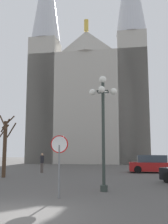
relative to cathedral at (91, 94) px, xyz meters
name	(u,v)px	position (x,y,z in m)	size (l,w,h in m)	color
ground_plane	(6,215)	(2.76, -34.47, -11.15)	(120.00, 120.00, 0.00)	#514F4C
cathedral	(91,94)	(0.00, 0.00, 0.00)	(18.41, 14.22, 37.06)	#ADA89E
stop_sign	(59,154)	(3.57, -31.40, -9.31)	(0.76, 0.09, 2.63)	slate
street_lamp	(103,115)	(5.24, -29.22, -7.41)	(1.42, 1.42, 5.80)	#2D3833
bare_tree	(5,145)	(-2.76, -23.92, -8.80)	(1.42, 1.21, 4.64)	#473323
parked_car_far_red	(154,164)	(8.46, -17.76, -10.43)	(4.54, 2.02, 1.55)	maroon
pedestrian_walking	(42,161)	(-1.30, -19.69, -10.12)	(0.32, 0.32, 1.71)	#594C47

